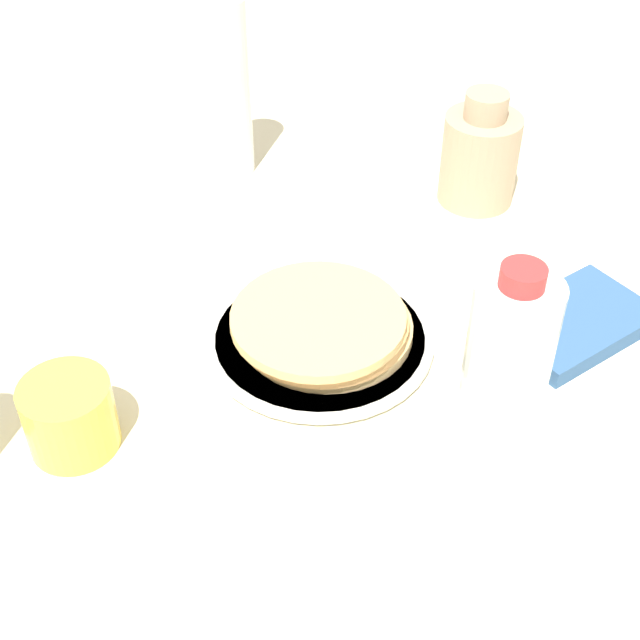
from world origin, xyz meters
TOP-DOWN VIEW (x-y plane):
  - ground_plane at (0.00, 0.00)m, footprint 4.00×4.00m
  - plate at (0.01, -0.03)m, footprint 0.23×0.23m
  - pancake_stack at (0.01, -0.03)m, footprint 0.18×0.19m
  - juice_glass at (0.25, 0.06)m, footprint 0.08×0.08m
  - cream_jug at (-0.23, -0.27)m, footprint 0.09×0.09m
  - water_bottle_near at (0.06, -0.39)m, footprint 0.06×0.06m
  - water_bottle_mid at (-0.13, 0.13)m, footprint 0.07×0.07m
  - napkin at (-0.26, -0.01)m, footprint 0.19×0.16m

SIDE VIEW (x-z plane):
  - ground_plane at x=0.00m, z-range 0.00..0.00m
  - plate at x=0.01m, z-range 0.00..0.01m
  - napkin at x=-0.26m, z-range 0.00..0.02m
  - pancake_stack at x=0.01m, z-range 0.01..0.05m
  - juice_glass at x=0.25m, z-range 0.00..0.07m
  - cream_jug at x=-0.23m, z-range -0.01..0.13m
  - water_bottle_mid at x=-0.13m, z-range -0.01..0.19m
  - water_bottle_near at x=0.06m, z-range -0.01..0.24m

